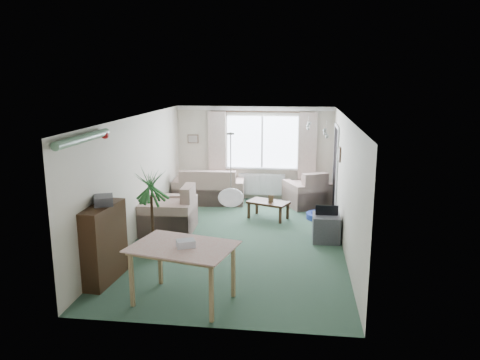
# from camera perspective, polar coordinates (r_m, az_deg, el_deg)

# --- Properties ---
(ground) EXTENTS (6.50, 6.50, 0.00)m
(ground) POSITION_cam_1_polar(r_m,az_deg,el_deg) (9.22, -0.24, -7.40)
(ground) COLOR #2B4736
(window) EXTENTS (1.80, 0.03, 1.30)m
(window) POSITION_cam_1_polar(r_m,az_deg,el_deg) (11.97, 2.72, 4.65)
(window) COLOR white
(curtain_rod) EXTENTS (2.60, 0.03, 0.03)m
(curtain_rod) POSITION_cam_1_polar(r_m,az_deg,el_deg) (11.81, 2.73, 8.30)
(curtain_rod) COLOR black
(curtain_left) EXTENTS (0.45, 0.08, 2.00)m
(curtain_left) POSITION_cam_1_polar(r_m,az_deg,el_deg) (12.05, -2.80, 3.60)
(curtain_left) COLOR beige
(curtain_right) EXTENTS (0.45, 0.08, 2.00)m
(curtain_right) POSITION_cam_1_polar(r_m,az_deg,el_deg) (11.87, 8.22, 3.35)
(curtain_right) COLOR beige
(radiator) EXTENTS (1.20, 0.10, 0.55)m
(radiator) POSITION_cam_1_polar(r_m,az_deg,el_deg) (12.13, 2.65, -0.53)
(radiator) COLOR white
(doorway) EXTENTS (0.03, 0.95, 2.00)m
(doorway) POSITION_cam_1_polar(r_m,az_deg,el_deg) (11.03, 11.55, 1.09)
(doorway) COLOR black
(pendant_lamp) EXTENTS (0.36, 0.36, 0.36)m
(pendant_lamp) POSITION_cam_1_polar(r_m,az_deg,el_deg) (6.57, -1.12, -2.15)
(pendant_lamp) COLOR white
(tinsel_garland) EXTENTS (1.60, 1.60, 0.12)m
(tinsel_garland) POSITION_cam_1_polar(r_m,az_deg,el_deg) (7.04, -18.55, 4.83)
(tinsel_garland) COLOR #196626
(bauble_cluster_a) EXTENTS (0.20, 0.20, 0.20)m
(bauble_cluster_a) POSITION_cam_1_polar(r_m,az_deg,el_deg) (9.53, 8.29, 6.86)
(bauble_cluster_a) COLOR silver
(bauble_cluster_b) EXTENTS (0.20, 0.20, 0.20)m
(bauble_cluster_b) POSITION_cam_1_polar(r_m,az_deg,el_deg) (8.35, 10.49, 5.98)
(bauble_cluster_b) COLOR silver
(wall_picture_back) EXTENTS (0.28, 0.03, 0.22)m
(wall_picture_back) POSITION_cam_1_polar(r_m,az_deg,el_deg) (12.23, -5.74, 5.01)
(wall_picture_back) COLOR brown
(wall_picture_right) EXTENTS (0.03, 0.24, 0.30)m
(wall_picture_right) POSITION_cam_1_polar(r_m,az_deg,el_deg) (9.95, 12.06, 3.06)
(wall_picture_right) COLOR brown
(sofa) EXTENTS (1.83, 1.07, 0.88)m
(sofa) POSITION_cam_1_polar(r_m,az_deg,el_deg) (11.87, -3.79, -0.64)
(sofa) COLOR #C1B891
(sofa) RESTS_ON ground
(armchair_corner) EXTENTS (1.30, 1.27, 0.89)m
(armchair_corner) POSITION_cam_1_polar(r_m,az_deg,el_deg) (11.63, 8.29, -0.99)
(armchair_corner) COLOR #BFB690
(armchair_corner) RESTS_ON ground
(armchair_left) EXTENTS (1.07, 1.12, 0.97)m
(armchair_left) POSITION_cam_1_polar(r_m,az_deg,el_deg) (9.75, -8.71, -3.43)
(armchair_left) COLOR #C2A993
(armchair_left) RESTS_ON ground
(coffee_table) EXTENTS (1.00, 0.79, 0.40)m
(coffee_table) POSITION_cam_1_polar(r_m,az_deg,el_deg) (10.56, 3.46, -3.66)
(coffee_table) COLOR black
(coffee_table) RESTS_ON ground
(photo_frame) EXTENTS (0.12, 0.06, 0.16)m
(photo_frame) POSITION_cam_1_polar(r_m,az_deg,el_deg) (10.44, 3.79, -2.27)
(photo_frame) COLOR #4F4028
(photo_frame) RESTS_ON coffee_table
(bookshelf) EXTENTS (0.41, 1.02, 1.22)m
(bookshelf) POSITION_cam_1_polar(r_m,az_deg,el_deg) (7.61, -16.32, -7.45)
(bookshelf) COLOR black
(bookshelf) RESTS_ON ground
(hifi_box) EXTENTS (0.40, 0.43, 0.14)m
(hifi_box) POSITION_cam_1_polar(r_m,az_deg,el_deg) (7.46, -16.30, -2.39)
(hifi_box) COLOR #39393E
(hifi_box) RESTS_ON bookshelf
(houseplant) EXTENTS (0.88, 0.88, 1.60)m
(houseplant) POSITION_cam_1_polar(r_m,az_deg,el_deg) (8.38, -10.68, -3.93)
(houseplant) COLOR #1D561E
(houseplant) RESTS_ON ground
(dining_table) EXTENTS (1.48, 1.15, 0.82)m
(dining_table) POSITION_cam_1_polar(r_m,az_deg,el_deg) (6.78, -6.90, -11.36)
(dining_table) COLOR #AA7A5C
(dining_table) RESTS_ON ground
(gift_box) EXTENTS (0.30, 0.26, 0.12)m
(gift_box) POSITION_cam_1_polar(r_m,az_deg,el_deg) (6.56, -6.63, -7.78)
(gift_box) COLOR silver
(gift_box) RESTS_ON dining_table
(tv_cube) EXTENTS (0.52, 0.57, 0.52)m
(tv_cube) POSITION_cam_1_polar(r_m,az_deg,el_deg) (9.29, 10.45, -5.75)
(tv_cube) COLOR #343539
(tv_cube) RESTS_ON ground
(pet_bed) EXTENTS (0.81, 0.81, 0.12)m
(pet_bed) POSITION_cam_1_polar(r_m,az_deg,el_deg) (10.72, 9.74, -4.34)
(pet_bed) COLOR #203696
(pet_bed) RESTS_ON ground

